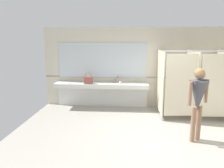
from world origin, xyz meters
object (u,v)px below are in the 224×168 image
Objects in this scene: person_standing at (198,96)px; handbag at (88,80)px; soap_dispenser at (118,80)px; paper_cup at (120,83)px.

handbag is at bearing 142.90° from person_standing.
soap_dispenser is at bearing 127.45° from person_standing.
handbag reaches higher than soap_dispenser.
person_standing is at bearing -50.09° from paper_cup.
paper_cup is at bearing 0.21° from handbag.
person_standing is 19.27× the size of paper_cup.
person_standing is 7.96× the size of soap_dispenser.
paper_cup is (-1.85, 2.21, -0.17)m from person_standing.
person_standing is 3.19m from soap_dispenser.
soap_dispenser is 0.34m from paper_cup.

